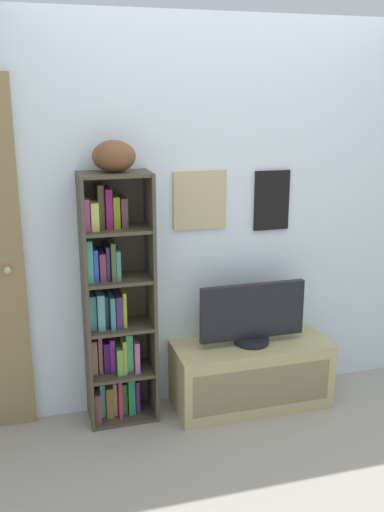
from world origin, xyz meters
The scene contains 6 objects.
ground centered at (0.00, 0.00, -0.02)m, with size 5.20×5.20×0.04m, color gray.
back_wall centered at (0.00, 1.13, 1.21)m, with size 4.80×0.08×2.42m.
bookshelf centered at (-0.70, 1.00, 0.72)m, with size 0.41×0.26×1.54m.
football centered at (-0.67, 0.97, 1.63)m, with size 0.25×0.18×0.18m, color brown.
tv_stand centered at (0.15, 0.89, 0.21)m, with size 1.00×0.41×0.43m.
television centered at (0.15, 0.89, 0.62)m, with size 0.68×0.22×0.40m.
Camera 1 is at (-1.16, -2.28, 1.96)m, focal length 40.81 mm.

